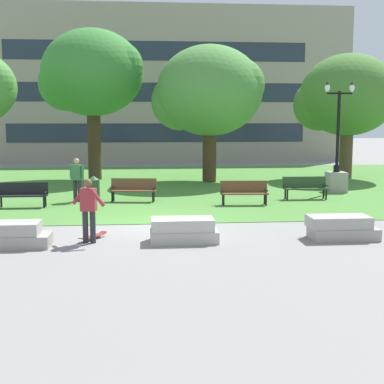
# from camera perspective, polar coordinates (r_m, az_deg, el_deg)

# --- Properties ---
(ground_plane) EXTENTS (140.00, 140.00, 0.00)m
(ground_plane) POSITION_cam_1_polar(r_m,az_deg,el_deg) (16.73, -4.06, -3.46)
(ground_plane) COLOR gray
(grass_lawn) EXTENTS (40.00, 20.00, 0.02)m
(grass_lawn) POSITION_cam_1_polar(r_m,az_deg,el_deg) (26.61, -4.47, 0.78)
(grass_lawn) COLOR #4C8438
(grass_lawn) RESTS_ON ground
(concrete_block_center) EXTENTS (1.92, 0.90, 0.64)m
(concrete_block_center) POSITION_cam_1_polar(r_m,az_deg,el_deg) (14.54, -18.72, -4.37)
(concrete_block_center) COLOR #9E9991
(concrete_block_center) RESTS_ON ground
(concrete_block_left) EXTENTS (1.80, 0.90, 0.64)m
(concrete_block_left) POSITION_cam_1_polar(r_m,az_deg,el_deg) (14.30, -0.94, -4.14)
(concrete_block_left) COLOR #B2ADA3
(concrete_block_left) RESTS_ON ground
(concrete_block_right) EXTENTS (1.87, 0.90, 0.64)m
(concrete_block_right) POSITION_cam_1_polar(r_m,az_deg,el_deg) (15.20, 15.62, -3.71)
(concrete_block_right) COLOR #9E9991
(concrete_block_right) RESTS_ON ground
(person_skateboarder) EXTENTS (0.94, 0.61, 1.71)m
(person_skateboarder) POSITION_cam_1_polar(r_m,az_deg,el_deg) (14.33, -10.97, -1.57)
(person_skateboarder) COLOR #28282D
(person_skateboarder) RESTS_ON ground
(skateboard) EXTENTS (0.72, 0.97, 0.14)m
(skateboard) POSITION_cam_1_polar(r_m,az_deg,el_deg) (14.88, -10.51, -4.67)
(skateboard) COLOR maroon
(skateboard) RESTS_ON ground
(park_bench_near_left) EXTENTS (1.85, 0.74, 0.90)m
(park_bench_near_left) POSITION_cam_1_polar(r_m,az_deg,el_deg) (21.19, -6.27, 0.38)
(park_bench_near_left) COLOR brown
(park_bench_near_left) RESTS_ON grass_lawn
(park_bench_near_right) EXTENTS (1.80, 0.53, 0.90)m
(park_bench_near_right) POSITION_cam_1_polar(r_m,az_deg,el_deg) (20.65, -17.60, -0.14)
(park_bench_near_right) COLOR black
(park_bench_near_right) RESTS_ON grass_lawn
(park_bench_far_left) EXTENTS (1.80, 0.54, 0.90)m
(park_bench_far_left) POSITION_cam_1_polar(r_m,az_deg,el_deg) (22.18, 11.97, 0.59)
(park_bench_far_left) COLOR #284723
(park_bench_far_left) RESTS_ON grass_lawn
(park_bench_far_right) EXTENTS (1.83, 0.63, 0.90)m
(park_bench_far_right) POSITION_cam_1_polar(r_m,az_deg,el_deg) (20.36, 5.57, 0.09)
(park_bench_far_right) COLOR brown
(park_bench_far_right) RESTS_ON grass_lawn
(lamp_post_left) EXTENTS (1.32, 0.80, 4.84)m
(lamp_post_left) POSITION_cam_1_polar(r_m,az_deg,el_deg) (24.56, 15.17, 2.28)
(lamp_post_left) COLOR gray
(lamp_post_left) RESTS_ON grass_lawn
(tree_far_left) EXTENTS (5.39, 5.14, 6.69)m
(tree_far_left) POSITION_cam_1_polar(r_m,az_deg,el_deg) (30.31, 16.19, 9.78)
(tree_far_left) COLOR brown
(tree_far_left) RESTS_ON grass_lawn
(tree_far_right) EXTENTS (5.59, 5.33, 7.90)m
(tree_far_right) POSITION_cam_1_polar(r_m,az_deg,el_deg) (29.17, -10.69, 12.23)
(tree_far_right) COLOR #42301E
(tree_far_right) RESTS_ON grass_lawn
(tree_near_left) EXTENTS (5.65, 5.38, 6.95)m
(tree_near_left) POSITION_cam_1_polar(r_m,az_deg,el_deg) (27.59, 1.75, 10.61)
(tree_near_left) COLOR #42301E
(tree_near_left) RESTS_ON grass_lawn
(trash_bin) EXTENTS (0.49, 0.49, 0.96)m
(trash_bin) POSITION_cam_1_polar(r_m,az_deg,el_deg) (21.98, -10.44, 0.47)
(trash_bin) COLOR #234C28
(trash_bin) RESTS_ON grass_lawn
(person_bystander_near_lawn) EXTENTS (0.61, 0.39, 1.71)m
(person_bystander_near_lawn) POSITION_cam_1_polar(r_m,az_deg,el_deg) (21.46, -12.17, 1.54)
(person_bystander_near_lawn) COLOR #28282D
(person_bystander_near_lawn) RESTS_ON grass_lawn
(building_facade_distant) EXTENTS (29.68, 1.03, 11.66)m
(building_facade_distant) POSITION_cam_1_polar(r_m,az_deg,el_deg) (40.99, -3.71, 11.41)
(building_facade_distant) COLOR gray
(building_facade_distant) RESTS_ON ground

